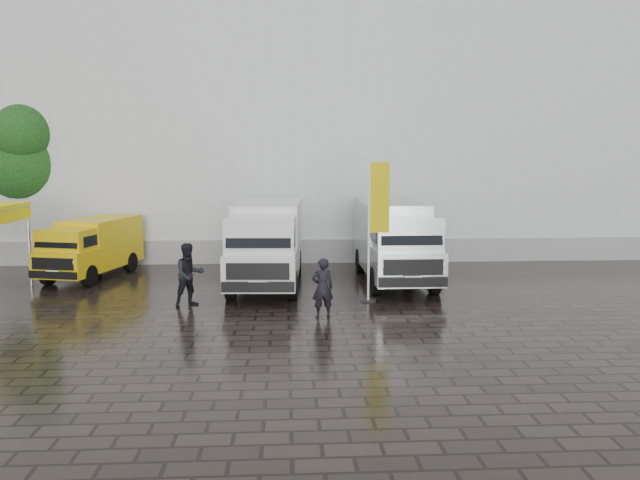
{
  "coord_description": "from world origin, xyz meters",
  "views": [
    {
      "loc": [
        -1.94,
        -18.22,
        4.51
      ],
      "look_at": [
        -0.81,
        2.2,
        1.75
      ],
      "focal_mm": 35.0,
      "sensor_mm": 36.0,
      "label": 1
    }
  ],
  "objects_px": {
    "van_silver": "(394,243)",
    "wheelie_bin": "(435,250)",
    "flagpole": "(375,222)",
    "person_tent": "(189,275)",
    "van_white": "(267,245)",
    "van_yellow": "(91,249)",
    "person_front": "(323,288)"
  },
  "relations": [
    {
      "from": "van_silver",
      "to": "wheelie_bin",
      "type": "height_order",
      "value": "van_silver"
    },
    {
      "from": "flagpole",
      "to": "person_tent",
      "type": "height_order",
      "value": "flagpole"
    },
    {
      "from": "van_white",
      "to": "flagpole",
      "type": "bearing_deg",
      "value": -33.9
    },
    {
      "from": "van_yellow",
      "to": "person_front",
      "type": "distance_m",
      "value": 10.37
    },
    {
      "from": "van_white",
      "to": "wheelie_bin",
      "type": "xyz_separation_m",
      "value": [
        6.97,
        4.23,
        -0.89
      ]
    },
    {
      "from": "van_silver",
      "to": "wheelie_bin",
      "type": "bearing_deg",
      "value": 57.12
    },
    {
      "from": "van_yellow",
      "to": "person_tent",
      "type": "height_order",
      "value": "van_yellow"
    },
    {
      "from": "van_white",
      "to": "van_silver",
      "type": "relative_size",
      "value": 1.01
    },
    {
      "from": "flagpole",
      "to": "person_front",
      "type": "bearing_deg",
      "value": -132.46
    },
    {
      "from": "wheelie_bin",
      "to": "van_white",
      "type": "bearing_deg",
      "value": -153.3
    },
    {
      "from": "wheelie_bin",
      "to": "van_silver",
      "type": "bearing_deg",
      "value": -127.14
    },
    {
      "from": "van_white",
      "to": "flagpole",
      "type": "xyz_separation_m",
      "value": [
        3.4,
        -2.56,
        1.05
      ]
    },
    {
      "from": "person_tent",
      "to": "van_silver",
      "type": "bearing_deg",
      "value": -5.22
    },
    {
      "from": "flagpole",
      "to": "wheelie_bin",
      "type": "relative_size",
      "value": 4.12
    },
    {
      "from": "van_white",
      "to": "van_silver",
      "type": "distance_m",
      "value": 4.58
    },
    {
      "from": "van_white",
      "to": "wheelie_bin",
      "type": "height_order",
      "value": "van_white"
    },
    {
      "from": "van_yellow",
      "to": "wheelie_bin",
      "type": "xyz_separation_m",
      "value": [
        13.55,
        2.41,
        -0.54
      ]
    },
    {
      "from": "van_yellow",
      "to": "van_silver",
      "type": "bearing_deg",
      "value": 7.37
    },
    {
      "from": "van_white",
      "to": "person_front",
      "type": "height_order",
      "value": "van_white"
    },
    {
      "from": "wheelie_bin",
      "to": "person_front",
      "type": "relative_size",
      "value": 0.64
    },
    {
      "from": "van_yellow",
      "to": "flagpole",
      "type": "distance_m",
      "value": 11.0
    },
    {
      "from": "van_yellow",
      "to": "van_silver",
      "type": "distance_m",
      "value": 11.22
    },
    {
      "from": "van_yellow",
      "to": "wheelie_bin",
      "type": "height_order",
      "value": "van_yellow"
    },
    {
      "from": "van_silver",
      "to": "person_front",
      "type": "xyz_separation_m",
      "value": [
        -2.88,
        -4.9,
        -0.57
      ]
    },
    {
      "from": "van_white",
      "to": "person_tent",
      "type": "relative_size",
      "value": 3.47
    },
    {
      "from": "person_tent",
      "to": "person_front",
      "type": "bearing_deg",
      "value": -53.3
    },
    {
      "from": "van_white",
      "to": "person_front",
      "type": "relative_size",
      "value": 3.9
    },
    {
      "from": "person_tent",
      "to": "wheelie_bin",
      "type": "bearing_deg",
      "value": 6.52
    },
    {
      "from": "van_silver",
      "to": "flagpole",
      "type": "xyz_separation_m",
      "value": [
        -1.15,
        -3.01,
        1.06
      ]
    },
    {
      "from": "van_silver",
      "to": "van_yellow",
      "type": "bearing_deg",
      "value": 172.66
    },
    {
      "from": "flagpole",
      "to": "wheelie_bin",
      "type": "bearing_deg",
      "value": 62.31
    },
    {
      "from": "wheelie_bin",
      "to": "person_tent",
      "type": "bearing_deg",
      "value": -147.22
    }
  ]
}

